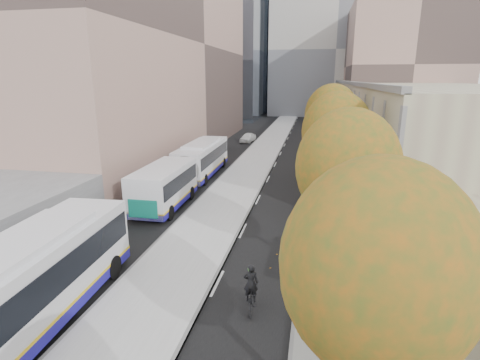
% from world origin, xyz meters
% --- Properties ---
extents(bus_platform, '(4.25, 150.00, 0.15)m').
position_xyz_m(bus_platform, '(-3.88, 35.00, 0.07)').
color(bus_platform, '#B6B6B6').
rests_on(bus_platform, ground).
extents(sidewalk, '(4.75, 150.00, 0.08)m').
position_xyz_m(sidewalk, '(4.12, 35.00, 0.04)').
color(sidewalk, gray).
rests_on(sidewalk, ground).
extents(building_tan, '(18.00, 92.00, 8.00)m').
position_xyz_m(building_tan, '(15.50, 64.00, 4.00)').
color(building_tan, gray).
rests_on(building_tan, ground).
extents(building_midrise, '(24.00, 46.00, 25.00)m').
position_xyz_m(building_midrise, '(-22.50, 41.00, 12.50)').
color(building_midrise, '#A47F71').
rests_on(building_midrise, ground).
extents(building_far_block, '(30.00, 18.00, 30.00)m').
position_xyz_m(building_far_block, '(6.00, 96.00, 15.00)').
color(building_far_block, '#A8A299').
rests_on(building_far_block, ground).
extents(bus_shelter, '(1.90, 4.40, 2.53)m').
position_xyz_m(bus_shelter, '(5.69, 10.96, 2.19)').
color(bus_shelter, '#383A3F').
rests_on(bus_shelter, sidewalk).
extents(tree_b, '(4.00, 4.00, 6.97)m').
position_xyz_m(tree_b, '(3.60, 5.00, 5.04)').
color(tree_b, black).
rests_on(tree_b, sidewalk).
extents(tree_c, '(4.20, 4.20, 7.28)m').
position_xyz_m(tree_c, '(3.60, 13.00, 5.25)').
color(tree_c, black).
rests_on(tree_c, sidewalk).
extents(tree_d, '(4.40, 4.40, 7.60)m').
position_xyz_m(tree_d, '(3.60, 22.00, 5.47)').
color(tree_d, black).
rests_on(tree_d, sidewalk).
extents(tree_e, '(4.60, 4.60, 7.92)m').
position_xyz_m(tree_e, '(3.60, 31.00, 5.69)').
color(tree_e, black).
rests_on(tree_e, sidewalk).
extents(bus_far, '(2.78, 17.66, 2.94)m').
position_xyz_m(bus_far, '(-7.80, 26.33, 1.61)').
color(bus_far, silver).
rests_on(bus_far, ground).
extents(cyclist, '(0.63, 1.58, 1.96)m').
position_xyz_m(cyclist, '(0.12, 10.33, 0.73)').
color(cyclist, black).
rests_on(cyclist, ground).
extents(distant_car, '(2.07, 3.96, 1.29)m').
position_xyz_m(distant_car, '(-6.97, 49.61, 0.64)').
color(distant_car, silver).
rests_on(distant_car, ground).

